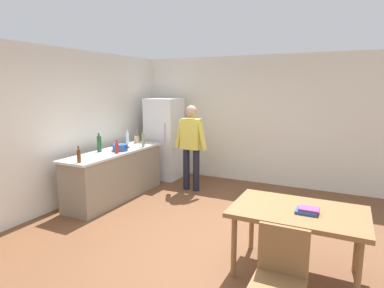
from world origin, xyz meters
name	(u,v)px	position (x,y,z in m)	size (l,w,h in m)	color
ground_plane	(194,237)	(0.00, 0.00, 0.00)	(14.00, 14.00, 0.00)	brown
wall_back	(255,120)	(0.00, 3.00, 1.35)	(6.40, 0.12, 2.70)	silver
wall_left	(63,128)	(-2.60, 0.20, 1.35)	(0.12, 5.60, 2.70)	silver
kitchen_counter	(115,174)	(-2.00, 0.80, 0.45)	(0.64, 2.20, 0.90)	gray
refrigerator	(164,139)	(-1.90, 2.40, 0.90)	(0.70, 0.67, 1.80)	white
person	(191,142)	(-0.95, 1.85, 0.98)	(0.70, 0.22, 1.70)	#1E1E2D
dining_table	(298,216)	(1.40, -0.30, 0.67)	(1.40, 0.90, 0.75)	olive
chair	(280,274)	(1.40, -1.27, 0.53)	(0.42, 0.42, 0.91)	olive
cooking_pot	(120,147)	(-1.91, 0.86, 0.96)	(0.40, 0.28, 0.12)	#285193
utensil_jar	(137,139)	(-2.14, 1.68, 0.98)	(0.11, 0.11, 0.32)	tan
bottle_sauce_red	(117,148)	(-1.81, 0.64, 1.00)	(0.06, 0.06, 0.24)	#B22319
bottle_water_clear	(127,138)	(-2.19, 1.44, 1.03)	(0.07, 0.07, 0.30)	silver
bottle_beer_brown	(79,156)	(-1.88, -0.18, 1.01)	(0.06, 0.06, 0.26)	#5B3314
bottle_wine_green	(99,144)	(-2.18, 0.61, 1.05)	(0.08, 0.08, 0.34)	#1E5123
bottle_vinegar_tall	(143,140)	(-1.75, 1.35, 1.04)	(0.06, 0.06, 0.32)	gray
book_stack	(307,211)	(1.50, -0.36, 0.78)	(0.23, 0.18, 0.06)	#284C8E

